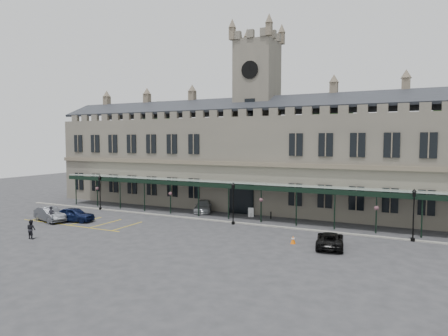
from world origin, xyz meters
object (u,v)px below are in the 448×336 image
at_px(person_a, 51,215).
at_px(lamp_post_right, 414,210).
at_px(station_building, 257,160).
at_px(lamp_post_left, 100,189).
at_px(sign_board, 251,212).
at_px(car_left_b, 50,214).
at_px(car_van, 330,240).
at_px(lamp_post_mid, 233,199).
at_px(clock_tower, 257,110).
at_px(person_b, 31,229).
at_px(car_taxi, 204,206).
at_px(car_left_a, 74,214).
at_px(traffic_cone, 293,240).

bearing_deg(person_a, lamp_post_right, -16.87).
relative_size(station_building, lamp_post_left, 13.06).
distance_m(sign_board, car_left_b, 22.92).
bearing_deg(station_building, lamp_post_left, -149.33).
bearing_deg(car_van, lamp_post_mid, -33.03).
bearing_deg(sign_board, lamp_post_right, -28.71).
relative_size(lamp_post_mid, person_a, 2.38).
bearing_deg(clock_tower, person_b, -116.26).
bearing_deg(person_b, lamp_post_mid, -133.55).
height_order(clock_tower, person_a, clock_tower).
relative_size(car_taxi, person_a, 2.61).
bearing_deg(car_van, car_left_b, -4.68).
bearing_deg(lamp_post_left, clock_tower, 30.88).
relative_size(lamp_post_mid, car_van, 0.97).
bearing_deg(station_building, car_left_a, -130.45).
bearing_deg(person_a, lamp_post_mid, -5.79).
distance_m(sign_board, person_a, 22.38).
distance_m(lamp_post_left, traffic_cone, 28.27).
bearing_deg(station_building, person_b, -116.34).
relative_size(clock_tower, person_b, 13.96).
bearing_deg(person_a, station_building, 19.20).
bearing_deg(car_left_a, car_taxi, -52.81).
distance_m(lamp_post_mid, car_left_a, 18.01).
bearing_deg(sign_board, clock_tower, 90.48).
bearing_deg(person_a, sign_board, 4.86).
bearing_deg(person_b, car_taxi, -109.84).
xyz_separation_m(lamp_post_right, car_taxi, (-24.15, 4.65, -2.11)).
bearing_deg(clock_tower, station_building, -90.00).
height_order(car_taxi, car_van, car_taxi).
distance_m(clock_tower, lamp_post_right, 24.32).
xyz_separation_m(sign_board, person_a, (-18.11, -13.15, 0.42)).
height_order(station_building, sign_board, station_building).
relative_size(lamp_post_left, lamp_post_mid, 1.00).
height_order(lamp_post_mid, lamp_post_right, lamp_post_right).
distance_m(car_left_a, car_left_b, 2.74).
height_order(station_building, car_taxi, station_building).
relative_size(traffic_cone, car_left_a, 0.15).
relative_size(car_left_b, person_b, 2.73).
bearing_deg(clock_tower, lamp_post_right, -28.88).
bearing_deg(person_b, sign_board, -125.75).
height_order(traffic_cone, car_taxi, car_taxi).
xyz_separation_m(station_building, traffic_cone, (9.84, -16.12, -6.12)).
bearing_deg(lamp_post_left, car_van, -9.95).
relative_size(lamp_post_mid, traffic_cone, 6.45).
bearing_deg(car_left_b, person_a, -108.92).
distance_m(lamp_post_mid, car_taxi, 8.58).
distance_m(traffic_cone, car_van, 3.18).
bearing_deg(car_left_b, sign_board, -41.44).
height_order(car_left_b, car_taxi, car_left_b).
bearing_deg(traffic_cone, station_building, 121.39).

